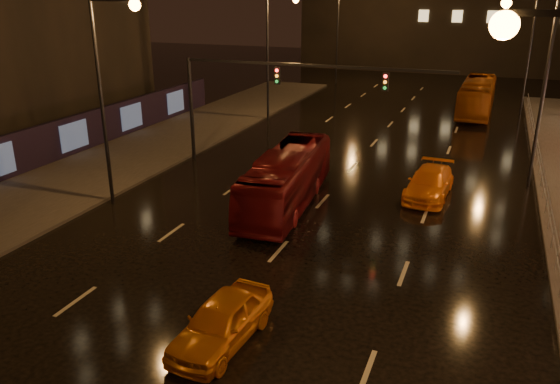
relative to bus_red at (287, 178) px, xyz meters
name	(u,v)px	position (x,y,z in m)	size (l,w,h in m)	color
ground	(344,177)	(1.50, 5.07, -1.36)	(140.00, 140.00, 0.00)	black
sidewalk_left	(90,175)	(-12.00, 0.07, -1.28)	(7.00, 70.00, 0.15)	#38332D
traffic_signal	(260,87)	(-3.56, 5.07, 3.38)	(15.31, 0.32, 6.20)	black
railing_right	(548,198)	(11.70, 3.07, -0.46)	(0.05, 56.00, 1.00)	#99999E
bus_red	(287,178)	(0.00, 0.00, 0.00)	(2.28, 9.75, 2.72)	maroon
bus_curb	(477,97)	(7.50, 25.65, 0.12)	(2.48, 10.58, 2.95)	#92440E
taxi_near	(222,321)	(2.16, -11.15, -0.65)	(1.68, 4.17, 1.42)	orange
taxi_far	(429,183)	(6.32, 3.72, -0.65)	(1.99, 4.89, 1.42)	orange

